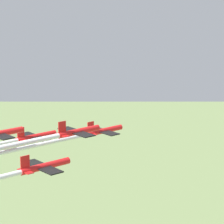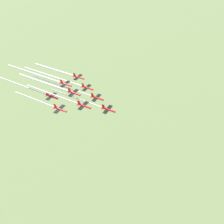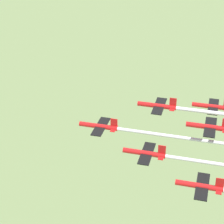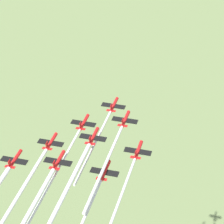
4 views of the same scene
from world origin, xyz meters
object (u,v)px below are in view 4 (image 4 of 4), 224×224
(jet_0, at_px, (114,105))
(jet_1, at_px, (84,123))
(jet_3, at_px, (51,142))
(jet_4, at_px, (93,137))
(jet_5, at_px, (138,151))
(jet_2, at_px, (125,120))
(jet_6, at_px, (15,160))
(jet_7, at_px, (58,161))
(jet_8, at_px, (105,171))

(jet_0, distance_m, jet_1, 13.75)
(jet_0, height_order, jet_3, jet_0)
(jet_1, distance_m, jet_4, 14.33)
(jet_3, distance_m, jet_5, 27.95)
(jet_4, bearing_deg, jet_2, 59.53)
(jet_5, height_order, jet_6, jet_5)
(jet_5, xyz_separation_m, jet_6, (-1.19, 36.75, -1.63))
(jet_3, height_order, jet_7, jet_7)
(jet_2, relative_size, jet_4, 1.00)
(jet_2, xyz_separation_m, jet_3, (-5.25, 23.43, -4.46))
(jet_0, bearing_deg, jet_7, -101.09)
(jet_2, bearing_deg, jet_8, -90.00)
(jet_0, height_order, jet_4, jet_4)
(jet_1, height_order, jet_8, jet_8)
(jet_3, bearing_deg, jet_6, -120.47)
(jet_0, relative_size, jet_4, 1.00)
(jet_4, height_order, jet_7, jet_4)
(jet_2, xyz_separation_m, jet_7, (-18.60, 20.21, -1.23))
(jet_1, relative_size, jet_5, 1.00)
(jet_3, xyz_separation_m, jet_5, (-8.11, -26.65, 2.34))
(jet_4, xyz_separation_m, jet_8, (-13.35, -3.22, -2.28))
(jet_1, distance_m, jet_6, 27.47)
(jet_3, height_order, jet_5, jet_5)
(jet_5, xyz_separation_m, jet_7, (-5.25, 23.43, 0.89))
(jet_6, bearing_deg, jet_7, -0.00)
(jet_6, bearing_deg, jet_5, 18.78)
(jet_3, xyz_separation_m, jet_7, (-13.35, -3.22, 3.23))
(jet_4, bearing_deg, jet_5, -0.00)
(jet_3, relative_size, jet_7, 1.00)
(jet_0, distance_m, jet_2, 14.11)
(jet_1, xyz_separation_m, jet_4, (-13.35, -3.22, 4.08))
(jet_1, relative_size, jet_8, 1.00)
(jet_4, bearing_deg, jet_6, -150.46)
(jet_2, bearing_deg, jet_3, -150.46)
(jet_0, xyz_separation_m, jet_3, (-18.60, 20.21, -1.22))
(jet_0, xyz_separation_m, jet_2, (-13.35, -3.22, 3.24))
(jet_7, bearing_deg, jet_6, 180.00)
(jet_2, distance_m, jet_8, 23.76)
(jet_1, xyz_separation_m, jet_8, (-26.70, -6.43, 1.80))
(jet_2, distance_m, jet_7, 27.50)
(jet_3, bearing_deg, jet_2, 29.54)
(jet_2, distance_m, jet_4, 13.74)
(jet_6, distance_m, jet_8, 27.91)
(jet_1, bearing_deg, jet_0, 59.53)
(jet_5, bearing_deg, jet_2, 120.47)
(jet_5, bearing_deg, jet_6, -161.22)
(jet_1, height_order, jet_5, jet_5)
(jet_1, bearing_deg, jet_5, -29.54)
(jet_3, bearing_deg, jet_4, 0.00)
(jet_8, bearing_deg, jet_2, 90.00)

